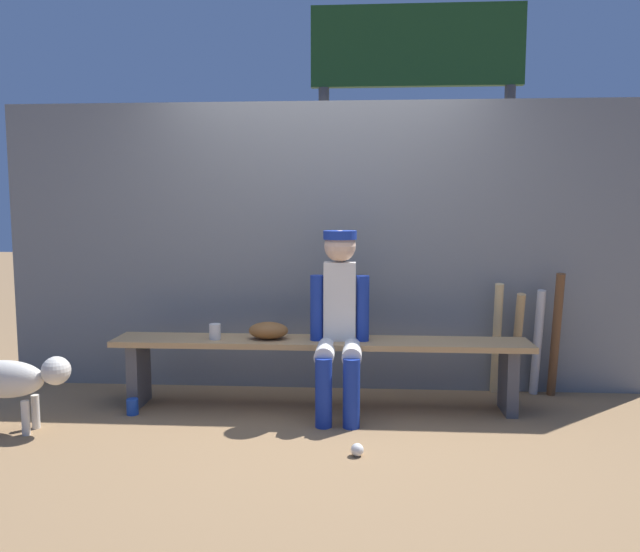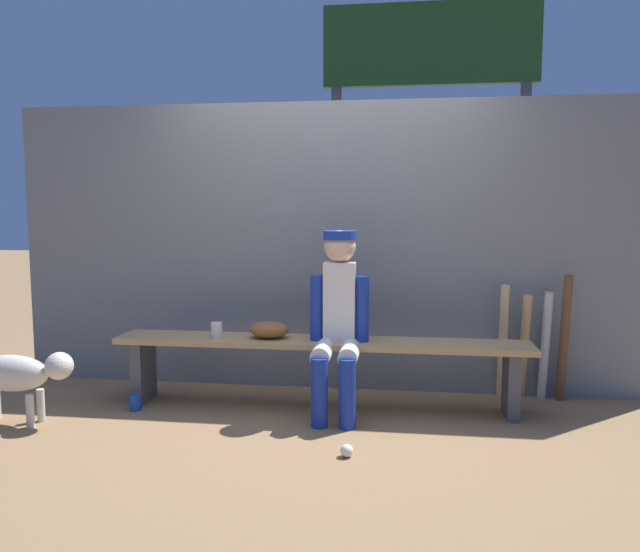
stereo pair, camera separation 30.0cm
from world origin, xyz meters
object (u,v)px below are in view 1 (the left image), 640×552
Objects in this scene: scoreboard at (423,95)px; bat_wood_natural at (497,339)px; player_seated at (339,315)px; baseball_glove at (268,330)px; bat_wood_dark at (556,335)px; baseball at (357,450)px; bat_wood_tan at (517,343)px; dugout_bench at (320,354)px; dog at (13,380)px; cup_on_bench at (215,332)px; cup_on_ground at (132,407)px; bat_aluminum_silver at (537,343)px.

bat_wood_natural is at bearing -69.99° from scoreboard.
scoreboard is at bearing 110.01° from bat_wood_natural.
player_seated is 0.53m from baseball_glove.
bat_wood_dark is 2.55m from scoreboard.
baseball is 0.02× the size of scoreboard.
bat_wood_tan is (0.15, 0.00, -0.03)m from bat_wood_natural.
dugout_bench is 1.53m from bat_wood_tan.
bat_wood_dark reaches higher than bat_wood_natural.
cup_on_bench is at bearing 25.04° from dog.
baseball_glove is at bearing -166.12° from bat_wood_natural.
baseball_glove is (-0.50, 0.11, -0.13)m from player_seated.
player_seated is 1.32m from bat_wood_natural.
baseball is (-1.47, -1.21, -0.44)m from bat_wood_dark.
bat_wood_natural reaches higher than cup_on_ground.
player_seated is 1.58× the size of bat_wood_tan.
player_seated is 2.62m from scoreboard.
cup_on_bench is at bearing 175.42° from player_seated.
player_seated is 17.08× the size of baseball.
dugout_bench is 26.59× the size of cup_on_bench.
dog is (-2.05, -0.48, -0.36)m from player_seated.
baseball is at bearing -53.04° from baseball_glove.
scoreboard reaches higher than baseball.
cup_on_ground is (-3.02, -0.59, -0.42)m from bat_wood_dark.
player_seated is 1.47× the size of bat_wood_natural.
bat_aluminum_silver reaches higher than bat_wood_tan.
bat_aluminum_silver reaches higher than cup_on_ground.
player_seated is 4.52× the size of baseball_glove.
dugout_bench is at bearing -164.07° from bat_wood_tan.
scoreboard is at bearing 47.29° from cup_on_bench.
cup_on_ground is at bearing -168.95° from bat_wood_dark.
baseball_glove is at bearing -125.90° from scoreboard.
baseball_glove is 1.07m from cup_on_ground.
dugout_bench is at bearing 141.15° from player_seated.
dog is at bearing -150.03° from cup_on_ground.
bat_aluminum_silver is at bearing 42.78° from baseball.
bat_wood_dark is 8.60× the size of cup_on_bench.
bat_wood_dark is (0.27, -0.06, 0.08)m from bat_wood_tan.
bat_wood_natural is (1.18, 0.53, -0.26)m from player_seated.
dog is (-3.64, -0.95, -0.14)m from bat_wood_dark.
bat_wood_tan is (1.33, 0.53, -0.29)m from player_seated.
player_seated is 11.49× the size of cup_on_bench.
bat_wood_tan is 1.78m from baseball.
player_seated is at bearing 100.17° from baseball.
dugout_bench is 1.66m from bat_aluminum_silver.
scoreboard reaches higher than cup_on_bench.
bat_wood_natural is at bearing 173.02° from bat_wood_dark.
bat_wood_natural is at bearing 17.52° from dugout_bench.
cup_on_bench is (-0.37, -0.04, -0.00)m from baseball_glove.
bat_wood_natural is at bearing 177.21° from bat_aluminum_silver.
bat_aluminum_silver reaches higher than baseball.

